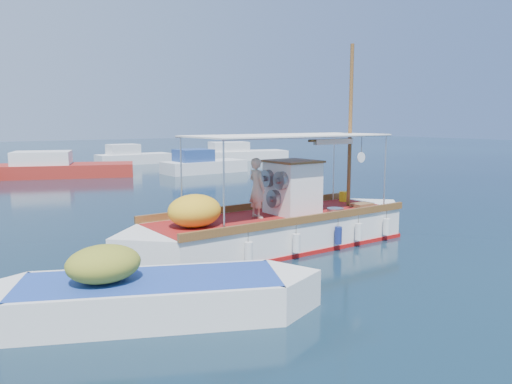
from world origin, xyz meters
TOP-DOWN VIEW (x-y plane):
  - ground at (0.00, 0.00)m, footprint 160.00×160.00m
  - fishing_caique at (-0.60, -0.45)m, footprint 9.68×2.78m
  - dinghy at (-5.52, -3.15)m, footprint 5.73×3.48m
  - bg_boat_n at (-1.27, 21.01)m, footprint 8.74×5.53m
  - bg_boat_ne at (7.16, 18.12)m, footprint 5.64×2.41m
  - bg_boat_e at (15.21, 26.09)m, footprint 8.39×4.46m
  - bg_boat_far_n at (5.83, 27.49)m, footprint 5.85×2.06m

SIDE VIEW (x-z plane):
  - ground at x=0.00m, z-range 0.00..0.00m
  - dinghy at x=-5.52m, z-range -0.45..1.09m
  - bg_boat_ne at x=7.16m, z-range -0.41..1.39m
  - bg_boat_n at x=-1.27m, z-range -0.41..1.39m
  - bg_boat_e at x=15.21m, z-range -0.41..1.39m
  - bg_boat_far_n at x=5.83m, z-range -0.41..1.39m
  - fishing_caique at x=-0.60m, z-range -2.43..3.47m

